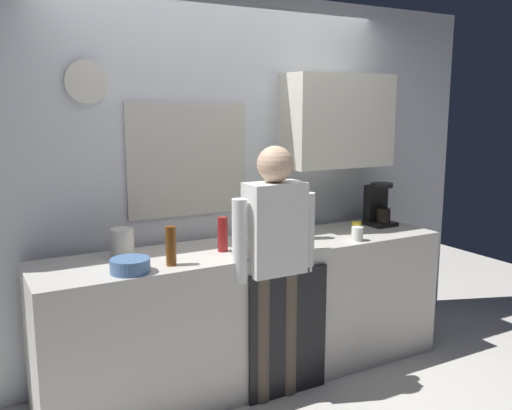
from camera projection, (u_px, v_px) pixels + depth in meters
ground_plane at (274, 395)px, 3.51m from camera, size 8.00×8.00×0.00m
kitchen_counter at (251, 312)px, 3.69m from camera, size 2.78×0.64×0.92m
dishwasher_panel at (288, 334)px, 3.45m from camera, size 0.56×0.02×0.83m
back_wall_assembly at (238, 172)px, 3.92m from camera, size 4.38×0.42×2.60m
coffee_maker at (378, 206)px, 4.22m from camera, size 0.20×0.20×0.33m
bottle_clear_soda at (306, 219)px, 3.77m from camera, size 0.09×0.09×0.28m
bottle_red_vinegar at (223, 234)px, 3.45m from camera, size 0.06×0.06×0.22m
bottle_dark_sauce at (253, 234)px, 3.55m from camera, size 0.06×0.06×0.18m
bottle_amber_beer at (171, 246)px, 3.14m from camera, size 0.06×0.06×0.23m
cup_yellow_cup at (356, 227)px, 3.96m from camera, size 0.07×0.07×0.09m
cup_white_mug at (357, 234)px, 3.73m from camera, size 0.08×0.08×0.10m
mixing_bowl at (130, 266)px, 3.01m from camera, size 0.22×0.22×0.08m
storage_canister at (122, 242)px, 3.34m from camera, size 0.14×0.14×0.17m
person_at_sink at (275, 252)px, 3.34m from camera, size 0.57×0.22×1.60m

